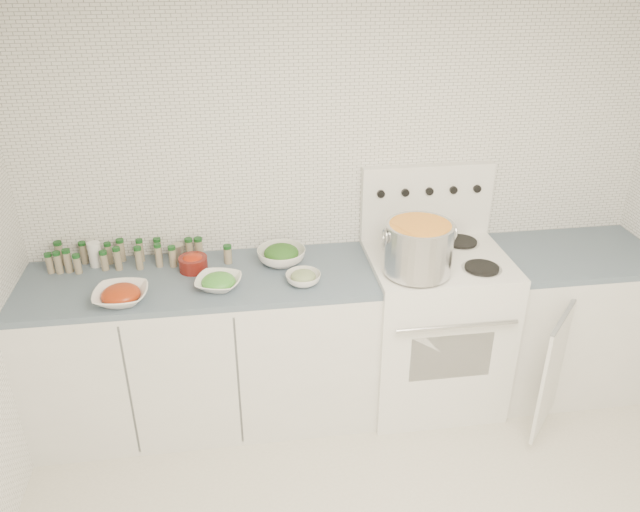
# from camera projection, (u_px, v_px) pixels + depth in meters

# --- Properties ---
(room_walls) EXTENTS (3.54, 3.04, 2.52)m
(room_walls) POSITION_uv_depth(u_px,v_px,m) (426.00, 260.00, 2.02)
(room_walls) COLOR white
(room_walls) RESTS_ON ground
(counter_left) EXTENTS (1.85, 0.62, 0.90)m
(counter_left) POSITION_uv_depth(u_px,v_px,m) (205.00, 348.00, 3.47)
(counter_left) COLOR white
(counter_left) RESTS_ON ground
(stove) EXTENTS (0.76, 0.70, 1.36)m
(stove) POSITION_uv_depth(u_px,v_px,m) (432.00, 323.00, 3.61)
(stove) COLOR white
(stove) RESTS_ON ground
(counter_right) EXTENTS (0.89, 0.92, 0.90)m
(counter_right) POSITION_uv_depth(u_px,v_px,m) (564.00, 319.00, 3.74)
(counter_right) COLOR white
(counter_right) RESTS_ON ground
(stock_pot) EXTENTS (0.37, 0.35, 0.27)m
(stock_pot) POSITION_uv_depth(u_px,v_px,m) (419.00, 246.00, 3.17)
(stock_pot) COLOR silver
(stock_pot) RESTS_ON stove
(bowl_tomato) EXTENTS (0.28, 0.28, 0.09)m
(bowl_tomato) POSITION_uv_depth(u_px,v_px,m) (121.00, 295.00, 3.04)
(bowl_tomato) COLOR white
(bowl_tomato) RESTS_ON counter_left
(bowl_snowpea) EXTENTS (0.28, 0.28, 0.08)m
(bowl_snowpea) POSITION_uv_depth(u_px,v_px,m) (219.00, 282.00, 3.16)
(bowl_snowpea) COLOR white
(bowl_snowpea) RESTS_ON counter_left
(bowl_broccoli) EXTENTS (0.35, 0.35, 0.11)m
(bowl_broccoli) POSITION_uv_depth(u_px,v_px,m) (281.00, 255.00, 3.40)
(bowl_broccoli) COLOR white
(bowl_broccoli) RESTS_ON counter_left
(bowl_zucchini) EXTENTS (0.21, 0.21, 0.07)m
(bowl_zucchini) POSITION_uv_depth(u_px,v_px,m) (303.00, 278.00, 3.20)
(bowl_zucchini) COLOR white
(bowl_zucchini) RESTS_ON counter_left
(bowl_pepper) EXTENTS (0.15, 0.15, 0.09)m
(bowl_pepper) POSITION_uv_depth(u_px,v_px,m) (193.00, 262.00, 3.32)
(bowl_pepper) COLOR #611610
(bowl_pepper) RESTS_ON counter_left
(salt_canister) EXTENTS (0.08, 0.08, 0.14)m
(salt_canister) POSITION_uv_depth(u_px,v_px,m) (95.00, 254.00, 3.36)
(salt_canister) COLOR white
(salt_canister) RESTS_ON counter_left
(tin_can) EXTENTS (0.09, 0.09, 0.09)m
(tin_can) POSITION_uv_depth(u_px,v_px,m) (178.00, 252.00, 3.43)
(tin_can) COLOR #A09987
(tin_can) RESTS_ON counter_left
(spice_cluster) EXTENTS (0.98, 0.16, 0.14)m
(spice_cluster) POSITION_uv_depth(u_px,v_px,m) (125.00, 255.00, 3.37)
(spice_cluster) COLOR gray
(spice_cluster) RESTS_ON counter_left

